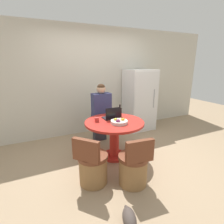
{
  "coord_description": "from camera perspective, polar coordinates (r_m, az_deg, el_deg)",
  "views": [
    {
      "loc": [
        -1.42,
        -2.58,
        1.75
      ],
      "look_at": [
        -0.1,
        0.22,
        0.87
      ],
      "focal_mm": 28.0,
      "sensor_mm": 36.0,
      "label": 1
    }
  ],
  "objects": [
    {
      "name": "person_seated",
      "position": [
        3.86,
        -3.7,
        0.31
      ],
      "size": [
        0.4,
        0.37,
        1.32
      ],
      "rotation": [
        0.0,
        0.0,
        3.14
      ],
      "color": "#2D2D38",
      "rests_on": "ground_plane"
    },
    {
      "name": "chair_near_left_corner",
      "position": [
        2.7,
        -6.35,
        -17.38
      ],
      "size": [
        0.51,
        0.51,
        0.77
      ],
      "rotation": [
        0.0,
        0.0,
        2.29
      ],
      "color": "olive",
      "rests_on": "ground_plane"
    },
    {
      "name": "fruit_bowl",
      "position": [
        3.05,
        2.34,
        -3.19
      ],
      "size": [
        0.3,
        0.3,
        0.1
      ],
      "color": "beige",
      "rests_on": "dining_table"
    },
    {
      "name": "chair_near_camera",
      "position": [
        2.69,
        7.06,
        -17.61
      ],
      "size": [
        0.44,
        0.45,
        0.77
      ],
      "rotation": [
        0.0,
        0.0,
        3.04
      ],
      "color": "olive",
      "rests_on": "ground_plane"
    },
    {
      "name": "cat",
      "position": [
        2.26,
        5.8,
        -31.61
      ],
      "size": [
        0.23,
        0.41,
        0.17
      ],
      "rotation": [
        0.0,
        0.0,
        4.4
      ],
      "color": "#473D38",
      "rests_on": "ground_plane"
    },
    {
      "name": "ground_plane",
      "position": [
        3.42,
        3.18,
        -14.93
      ],
      "size": [
        12.0,
        12.0,
        0.0
      ],
      "primitive_type": "plane",
      "color": "#9E8466"
    },
    {
      "name": "wall_back",
      "position": [
        4.44,
        -6.59,
        9.92
      ],
      "size": [
        7.0,
        0.06,
        2.6
      ],
      "color": "beige",
      "rests_on": "ground_plane"
    },
    {
      "name": "laptop",
      "position": [
        3.3,
        -0.22,
        -1.38
      ],
      "size": [
        0.29,
        0.21,
        0.23
      ],
      "rotation": [
        0.0,
        0.0,
        3.14
      ],
      "color": "#232328",
      "rests_on": "dining_table"
    },
    {
      "name": "refrigerator",
      "position": [
        4.71,
        8.91,
        3.92
      ],
      "size": [
        0.73,
        0.66,
        1.58
      ],
      "color": "white",
      "rests_on": "ground_plane"
    },
    {
      "name": "dining_table",
      "position": [
        3.24,
        0.76,
        -6.32
      ],
      "size": [
        1.08,
        1.08,
        0.72
      ],
      "color": "#B2261E",
      "rests_on": "ground_plane"
    },
    {
      "name": "coffee_cup",
      "position": [
        3.15,
        -4.98,
        -2.51
      ],
      "size": [
        0.08,
        0.08,
        0.08
      ],
      "color": "#B2332D",
      "rests_on": "dining_table"
    },
    {
      "name": "bottle",
      "position": [
        3.42,
        2.58,
        0.0
      ],
      "size": [
        0.07,
        0.07,
        0.24
      ],
      "color": "black",
      "rests_on": "dining_table"
    }
  ]
}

